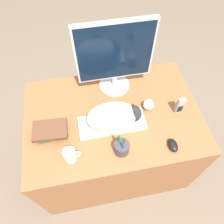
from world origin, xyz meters
TOP-DOWN VIEW (x-y plane):
  - ground_plane at (0.00, 0.00)m, footprint 12.00×12.00m
  - desk at (0.00, 0.40)m, footprint 1.17×0.80m
  - keyboard at (-0.02, 0.33)m, footprint 0.43×0.16m
  - cat at (-0.00, 0.33)m, footprint 0.35×0.19m
  - monitor at (0.06, 0.65)m, footprint 0.49×0.22m
  - computer_mouse at (0.31, 0.10)m, footprint 0.05×0.09m
  - coffee_mug at (-0.30, 0.14)m, footprint 0.10×0.07m
  - pen_cup at (0.00, 0.13)m, footprint 0.09×0.09m
  - baseball at (0.24, 0.41)m, footprint 0.07×0.07m
  - phone at (0.43, 0.34)m, footprint 0.05×0.03m
  - book_stack at (-0.40, 0.33)m, footprint 0.22×0.15m

SIDE VIEW (x-z plane):
  - ground_plane at x=0.00m, z-range 0.00..0.00m
  - desk at x=0.00m, z-range 0.00..0.75m
  - keyboard at x=-0.02m, z-range 0.75..0.77m
  - computer_mouse at x=0.31m, z-range 0.75..0.79m
  - baseball at x=0.24m, z-range 0.75..0.82m
  - book_stack at x=-0.40m, z-range 0.75..0.82m
  - pen_cup at x=0.00m, z-range 0.69..0.90m
  - coffee_mug at x=-0.30m, z-range 0.75..0.84m
  - phone at x=0.43m, z-range 0.75..0.88m
  - cat at x=0.00m, z-range 0.77..0.91m
  - monitor at x=0.06m, z-range 0.77..1.30m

